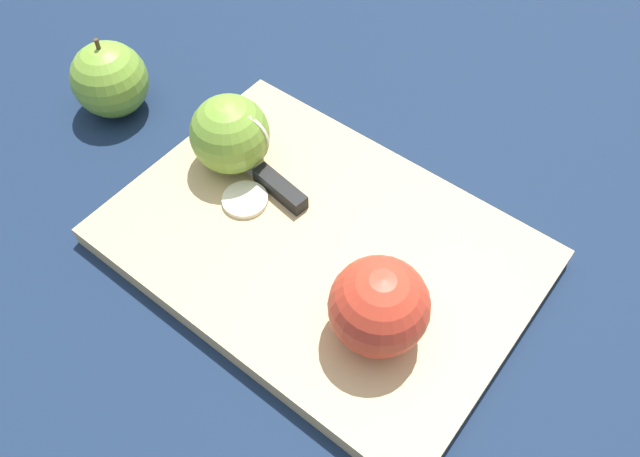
# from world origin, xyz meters

# --- Properties ---
(ground_plane) EXTENTS (4.00, 4.00, 0.00)m
(ground_plane) POSITION_xyz_m (0.00, 0.00, 0.00)
(ground_plane) COLOR #14233D
(cutting_board) EXTENTS (0.46, 0.36, 0.02)m
(cutting_board) POSITION_xyz_m (0.00, 0.00, 0.01)
(cutting_board) COLOR tan
(cutting_board) RESTS_ON ground_plane
(apple_half_left) EXTENTS (0.09, 0.09, 0.09)m
(apple_half_left) POSITION_xyz_m (-0.11, 0.03, 0.07)
(apple_half_left) COLOR red
(apple_half_left) RESTS_ON cutting_board
(apple_half_right) EXTENTS (0.08, 0.08, 0.08)m
(apple_half_right) POSITION_xyz_m (0.14, -0.00, 0.06)
(apple_half_right) COLOR olive
(apple_half_right) RESTS_ON cutting_board
(knife) EXTENTS (0.15, 0.02, 0.02)m
(knife) POSITION_xyz_m (0.08, -0.01, 0.03)
(knife) COLOR silver
(knife) RESTS_ON cutting_board
(apple_slice) EXTENTS (0.05, 0.05, 0.01)m
(apple_slice) POSITION_xyz_m (0.09, 0.03, 0.03)
(apple_slice) COLOR beige
(apple_slice) RESTS_ON cutting_board
(apple_whole) EXTENTS (0.09, 0.09, 0.10)m
(apple_whole) POSITION_xyz_m (0.33, 0.04, 0.04)
(apple_whole) COLOR olive
(apple_whole) RESTS_ON ground_plane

